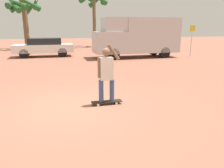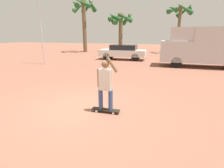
% 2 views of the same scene
% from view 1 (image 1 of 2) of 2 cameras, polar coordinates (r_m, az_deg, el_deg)
% --- Properties ---
extents(ground_plane, '(80.00, 80.00, 0.00)m').
position_cam_1_polar(ground_plane, '(6.57, -10.23, -5.58)').
color(ground_plane, '#935B47').
extents(skateboard, '(0.92, 0.23, 0.10)m').
position_cam_1_polar(skateboard, '(6.56, -1.41, -4.66)').
color(skateboard, black).
rests_on(skateboard, ground_plane).
extents(person_skateboarder, '(0.66, 0.23, 1.71)m').
position_cam_1_polar(person_skateboarder, '(6.32, -1.47, 3.23)').
color(person_skateboarder, '#384C7A').
rests_on(person_skateboarder, skateboard).
extents(camper_van, '(6.31, 2.19, 2.91)m').
position_cam_1_polar(camper_van, '(16.86, 6.63, 12.33)').
color(camper_van, black).
rests_on(camper_van, ground_plane).
extents(parked_car_white, '(4.45, 1.72, 1.43)m').
position_cam_1_polar(parked_car_white, '(17.97, -17.36, 9.30)').
color(parked_car_white, black).
rests_on(parked_car_white, ground_plane).
extents(palm_tree_near_van, '(3.34, 3.41, 6.11)m').
position_cam_1_polar(palm_tree_near_van, '(26.37, -4.68, 20.54)').
color(palm_tree_near_van, brown).
rests_on(palm_tree_near_van, ground_plane).
extents(palm_tree_center_background, '(3.66, 3.67, 5.27)m').
position_cam_1_polar(palm_tree_center_background, '(25.04, -22.04, 18.07)').
color(palm_tree_center_background, brown).
rests_on(palm_tree_center_background, ground_plane).
extents(street_sign, '(0.44, 0.06, 2.38)m').
position_cam_1_polar(street_sign, '(17.98, 20.10, 11.51)').
color(street_sign, '#B7B7BC').
rests_on(street_sign, ground_plane).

